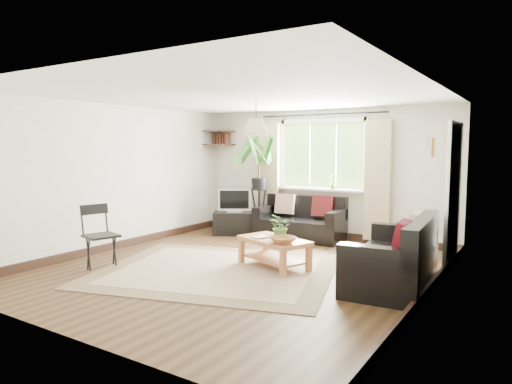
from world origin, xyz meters
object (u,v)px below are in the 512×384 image
Objects in this scene: sofa_back at (300,219)px; folding_chair at (101,237)px; palm_stand at (259,185)px; sofa_right at (392,253)px; tv_stand at (235,223)px; coffee_table at (274,253)px.

sofa_back is 1.79× the size of folding_chair.
palm_stand is 2.19× the size of folding_chair.
sofa_back is 1.08m from palm_stand.
folding_chair reaches higher than sofa_right.
palm_stand reaches higher than tv_stand.
tv_stand reaches higher than coffee_table.
sofa_right is 1.68× the size of coffee_table.
sofa_back is at bearing 107.03° from coffee_table.
sofa_back is at bearing -1.27° from palm_stand.
palm_stand is at bearing -125.73° from sofa_right.
tv_stand is at bearing 137.47° from coffee_table.
folding_chair reaches higher than sofa_back.
coffee_table is 1.27× the size of tv_stand.
palm_stand reaches higher than coffee_table.
sofa_right is (2.25, -1.92, 0.03)m from sofa_back.
coffee_table is (0.62, -2.01, -0.16)m from sofa_back.
sofa_right reaches higher than tv_stand.
sofa_right reaches higher than sofa_back.
tv_stand is at bearing -172.35° from sofa_back.
tv_stand is 0.92× the size of folding_chair.
folding_chair is at bearing -124.44° from tv_stand.
sofa_right is 0.89× the size of palm_stand.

